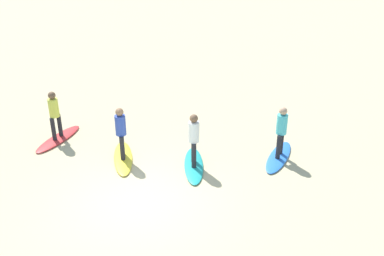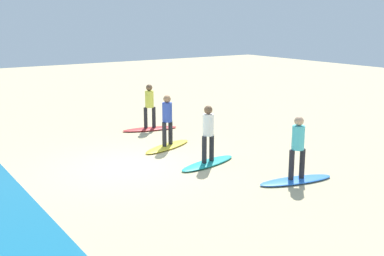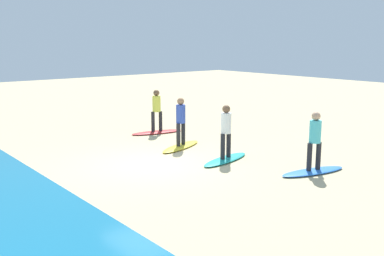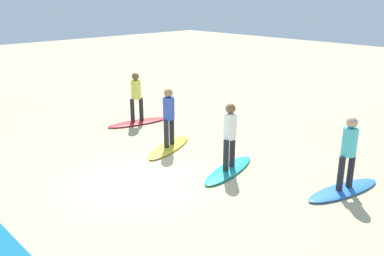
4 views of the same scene
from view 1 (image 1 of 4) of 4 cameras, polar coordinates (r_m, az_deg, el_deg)
The scene contains 9 objects.
ground_plane at distance 12.22m, azimuth -6.77°, elevation -9.18°, with size 60.00×60.00×0.00m, color #CCB789.
surfboard_blue at distance 14.23m, azimuth 10.90°, elevation -3.61°, with size 2.10×0.56×0.09m, color blue.
surfer_blue at distance 13.76m, azimuth 11.26°, elevation -0.05°, with size 0.32×0.45×1.64m.
surfboard_teal at distance 13.55m, azimuth 0.22°, elevation -4.75°, with size 2.10×0.56×0.09m, color teal.
surfer_teal at distance 13.05m, azimuth 0.23°, elevation -1.05°, with size 0.32×0.45×1.64m.
surfboard_yellow at distance 14.08m, azimuth -8.71°, elevation -3.77°, with size 2.10×0.56×0.09m, color yellow.
surfer_yellow at distance 13.60m, azimuth -9.00°, elevation -0.18°, with size 0.32×0.44×1.64m.
surfboard_red at distance 15.65m, azimuth -16.55°, elevation -1.31°, with size 2.10×0.56×0.09m, color red.
surfer_red at distance 15.23m, azimuth -17.03°, elevation 1.98°, with size 0.32×0.45×1.64m.
Camera 1 is at (-3.38, 9.29, 7.18)m, focal length 42.15 mm.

